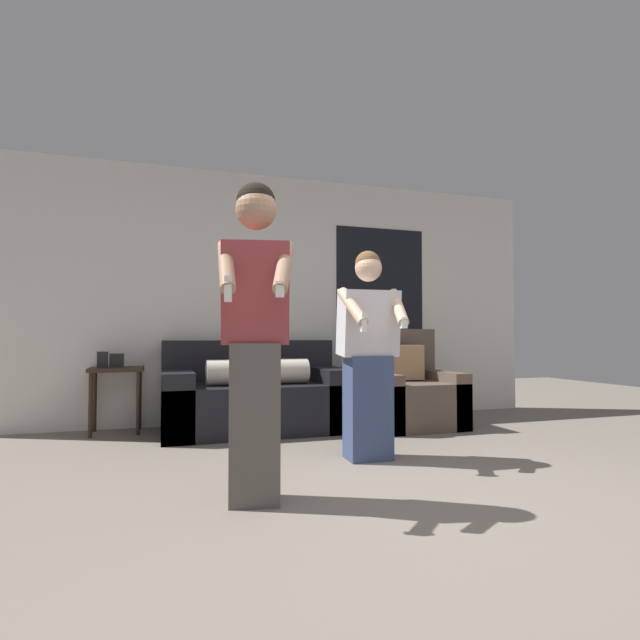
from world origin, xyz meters
The scene contains 7 objects.
ground_plane centered at (0.00, 0.00, 0.00)m, with size 14.00×14.00×0.00m, color slate.
wall_back centered at (0.02, 3.23, 1.35)m, with size 6.08×0.07×2.70m.
couch centered at (-0.43, 2.72, 0.32)m, with size 1.76×0.95×0.88m.
armchair centered at (1.12, 2.50, 0.33)m, with size 0.90×0.89×1.00m.
side_table centered at (-1.73, 2.98, 0.52)m, with size 0.49×0.40×0.78m.
person_left centered at (-0.82, 0.59, 0.94)m, with size 0.45×0.53×1.79m.
person_right centered at (0.17, 1.31, 0.78)m, with size 0.50×0.48×1.57m.
Camera 1 is at (-1.33, -2.17, 0.92)m, focal length 28.00 mm.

